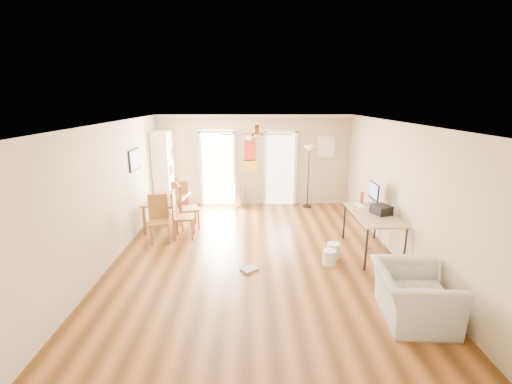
{
  "coord_description": "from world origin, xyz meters",
  "views": [
    {
      "loc": [
        -0.12,
        -6.29,
        3.02
      ],
      "look_at": [
        0.0,
        0.6,
        1.15
      ],
      "focal_mm": 24.11,
      "sensor_mm": 36.0,
      "label": 1
    }
  ],
  "objects_px": {
    "bookshelf": "(165,170)",
    "printer": "(381,210)",
    "trash_can": "(239,196)",
    "armchair": "(413,295)",
    "torchiere_lamp": "(308,177)",
    "dining_table": "(168,212)",
    "wastebasket_b": "(329,257)",
    "dining_chair_right_b": "(184,215)",
    "dining_chair_far": "(179,199)",
    "dining_chair_right_a": "(188,206)",
    "computer_desk": "(372,233)",
    "dining_chair_near": "(159,220)",
    "wastebasket_a": "(333,250)"
  },
  "relations": [
    {
      "from": "bookshelf",
      "to": "printer",
      "type": "bearing_deg",
      "value": -40.79
    },
    {
      "from": "trash_can",
      "to": "armchair",
      "type": "bearing_deg",
      "value": -63.86
    },
    {
      "from": "torchiere_lamp",
      "to": "dining_table",
      "type": "bearing_deg",
      "value": -159.04
    },
    {
      "from": "wastebasket_b",
      "to": "printer",
      "type": "bearing_deg",
      "value": 24.06
    },
    {
      "from": "dining_chair_right_b",
      "to": "armchair",
      "type": "xyz_separation_m",
      "value": [
        3.75,
        -3.03,
        -0.17
      ]
    },
    {
      "from": "dining_chair_far",
      "to": "dining_chair_right_a",
      "type": "bearing_deg",
      "value": 96.73
    },
    {
      "from": "bookshelf",
      "to": "computer_desk",
      "type": "xyz_separation_m",
      "value": [
        4.82,
        -3.08,
        -0.67
      ]
    },
    {
      "from": "dining_chair_right_b",
      "to": "trash_can",
      "type": "height_order",
      "value": "dining_chair_right_b"
    },
    {
      "from": "torchiere_lamp",
      "to": "computer_desk",
      "type": "height_order",
      "value": "torchiere_lamp"
    },
    {
      "from": "dining_chair_far",
      "to": "computer_desk",
      "type": "xyz_separation_m",
      "value": [
        4.28,
        -2.23,
        -0.08
      ]
    },
    {
      "from": "dining_chair_near",
      "to": "dining_chair_right_a",
      "type": "bearing_deg",
      "value": 45.87
    },
    {
      "from": "trash_can",
      "to": "wastebasket_b",
      "type": "height_order",
      "value": "trash_can"
    },
    {
      "from": "bookshelf",
      "to": "dining_chair_right_a",
      "type": "distance_m",
      "value": 1.93
    },
    {
      "from": "dining_chair_right_b",
      "to": "armchair",
      "type": "bearing_deg",
      "value": -132.11
    },
    {
      "from": "printer",
      "to": "dining_chair_right_a",
      "type": "bearing_deg",
      "value": 141.36
    },
    {
      "from": "dining_chair_right_a",
      "to": "dining_chair_far",
      "type": "relative_size",
      "value": 1.08
    },
    {
      "from": "bookshelf",
      "to": "wastebasket_b",
      "type": "relative_size",
      "value": 7.62
    },
    {
      "from": "dining_chair_far",
      "to": "torchiere_lamp",
      "type": "bearing_deg",
      "value": 174.31
    },
    {
      "from": "dining_chair_far",
      "to": "wastebasket_a",
      "type": "bearing_deg",
      "value": 125.48
    },
    {
      "from": "dining_chair_near",
      "to": "trash_can",
      "type": "xyz_separation_m",
      "value": [
        1.63,
        2.53,
        -0.19
      ]
    },
    {
      "from": "trash_can",
      "to": "computer_desk",
      "type": "height_order",
      "value": "computer_desk"
    },
    {
      "from": "computer_desk",
      "to": "armchair",
      "type": "xyz_separation_m",
      "value": [
        -0.16,
        -2.16,
        -0.05
      ]
    },
    {
      "from": "dining_chair_near",
      "to": "bookshelf",
      "type": "bearing_deg",
      "value": 85.5
    },
    {
      "from": "dining_chair_right_b",
      "to": "trash_can",
      "type": "bearing_deg",
      "value": -29.76
    },
    {
      "from": "armchair",
      "to": "printer",
      "type": "bearing_deg",
      "value": -2.89
    },
    {
      "from": "wastebasket_b",
      "to": "computer_desk",
      "type": "bearing_deg",
      "value": 28.15
    },
    {
      "from": "torchiere_lamp",
      "to": "dining_chair_near",
      "type": "bearing_deg",
      "value": -145.66
    },
    {
      "from": "trash_can",
      "to": "wastebasket_a",
      "type": "bearing_deg",
      "value": -59.63
    },
    {
      "from": "dining_chair_right_a",
      "to": "dining_chair_near",
      "type": "height_order",
      "value": "dining_chair_right_a"
    },
    {
      "from": "dining_table",
      "to": "dining_chair_far",
      "type": "height_order",
      "value": "dining_chair_far"
    },
    {
      "from": "wastebasket_b",
      "to": "armchair",
      "type": "distance_m",
      "value": 1.85
    },
    {
      "from": "dining_table",
      "to": "dining_chair_right_a",
      "type": "relative_size",
      "value": 1.27
    },
    {
      "from": "dining_chair_right_a",
      "to": "dining_chair_far",
      "type": "distance_m",
      "value": 0.84
    },
    {
      "from": "wastebasket_b",
      "to": "bookshelf",
      "type": "bearing_deg",
      "value": 137.18
    },
    {
      "from": "wastebasket_a",
      "to": "torchiere_lamp",
      "type": "bearing_deg",
      "value": 89.71
    },
    {
      "from": "dining_chair_far",
      "to": "wastebasket_a",
      "type": "xyz_separation_m",
      "value": [
        3.48,
        -2.44,
        -0.35
      ]
    },
    {
      "from": "dining_chair_near",
      "to": "computer_desk",
      "type": "bearing_deg",
      "value": -22.31
    },
    {
      "from": "dining_chair_far",
      "to": "armchair",
      "type": "xyz_separation_m",
      "value": [
        4.12,
        -4.39,
        -0.13
      ]
    },
    {
      "from": "wastebasket_a",
      "to": "computer_desk",
      "type": "bearing_deg",
      "value": 14.36
    },
    {
      "from": "dining_chair_far",
      "to": "torchiere_lamp",
      "type": "height_order",
      "value": "torchiere_lamp"
    },
    {
      "from": "dining_chair_near",
      "to": "computer_desk",
      "type": "relative_size",
      "value": 0.65
    },
    {
      "from": "dining_chair_far",
      "to": "dining_chair_right_b",
      "type": "bearing_deg",
      "value": 85.77
    },
    {
      "from": "computer_desk",
      "to": "printer",
      "type": "relative_size",
      "value": 4.48
    },
    {
      "from": "torchiere_lamp",
      "to": "armchair",
      "type": "xyz_separation_m",
      "value": [
        0.62,
        -5.26,
        -0.52
      ]
    },
    {
      "from": "dining_chair_near",
      "to": "printer",
      "type": "relative_size",
      "value": 2.93
    },
    {
      "from": "bookshelf",
      "to": "printer",
      "type": "xyz_separation_m",
      "value": [
        4.96,
        -3.1,
        -0.16
      ]
    },
    {
      "from": "trash_can",
      "to": "dining_chair_far",
      "type": "bearing_deg",
      "value": -148.79
    },
    {
      "from": "trash_can",
      "to": "computer_desk",
      "type": "distance_m",
      "value": 4.19
    },
    {
      "from": "dining_chair_far",
      "to": "armchair",
      "type": "bearing_deg",
      "value": 113.65
    },
    {
      "from": "bookshelf",
      "to": "wastebasket_b",
      "type": "distance_m",
      "value": 5.37
    }
  ]
}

